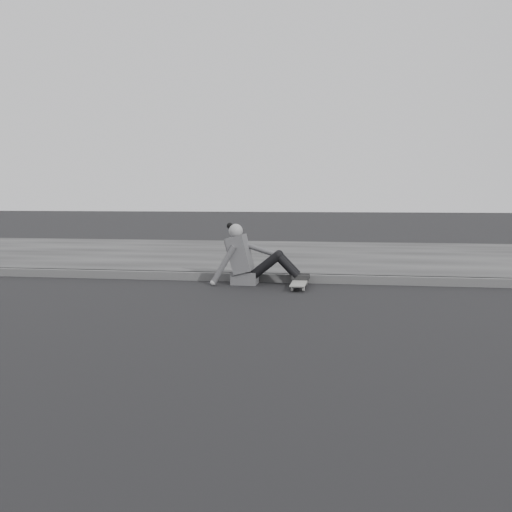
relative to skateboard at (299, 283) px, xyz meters
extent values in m
plane|color=black|center=(1.41, -2.07, -0.07)|extent=(80.00, 80.00, 0.00)
cube|color=#4C4C4C|center=(1.41, 0.51, -0.01)|extent=(24.00, 0.16, 0.12)
cube|color=#373737|center=(1.41, 3.53, -0.01)|extent=(24.00, 6.00, 0.12)
cylinder|color=#9B9C97|center=(-0.07, -0.26, -0.04)|extent=(0.03, 0.05, 0.05)
cylinder|color=#9B9C97|center=(0.07, -0.26, -0.04)|extent=(0.03, 0.05, 0.05)
cylinder|color=#9B9C97|center=(-0.07, 0.26, -0.04)|extent=(0.03, 0.05, 0.05)
cylinder|color=#9B9C97|center=(0.07, 0.26, -0.04)|extent=(0.03, 0.05, 0.05)
cube|color=#2F2F31|center=(0.00, -0.26, -0.02)|extent=(0.16, 0.04, 0.03)
cube|color=#2F2F31|center=(0.00, 0.26, -0.02)|extent=(0.16, 0.04, 0.03)
cube|color=gray|center=(0.00, 0.00, 0.01)|extent=(0.20, 0.78, 0.02)
cube|color=#4C4B4E|center=(-0.80, 0.25, 0.02)|extent=(0.36, 0.34, 0.18)
cube|color=#4C4B4E|center=(-0.87, 0.25, 0.36)|extent=(0.37, 0.40, 0.57)
cube|color=#4C4B4E|center=(-1.00, 0.25, 0.48)|extent=(0.14, 0.30, 0.20)
cylinder|color=gray|center=(-0.92, 0.25, 0.60)|extent=(0.09, 0.09, 0.08)
sphere|color=gray|center=(-0.93, 0.25, 0.69)|extent=(0.20, 0.20, 0.20)
sphere|color=black|center=(-1.02, 0.27, 0.76)|extent=(0.09, 0.09, 0.09)
cylinder|color=black|center=(-0.49, 0.16, 0.21)|extent=(0.43, 0.13, 0.39)
cylinder|color=black|center=(-0.49, 0.34, 0.21)|extent=(0.43, 0.13, 0.39)
cylinder|color=black|center=(-0.19, 0.16, 0.21)|extent=(0.35, 0.11, 0.36)
cylinder|color=black|center=(-0.19, 0.34, 0.21)|extent=(0.35, 0.11, 0.36)
sphere|color=black|center=(-0.32, 0.16, 0.35)|extent=(0.13, 0.13, 0.13)
sphere|color=black|center=(-0.32, 0.34, 0.35)|extent=(0.13, 0.13, 0.13)
cube|color=black|center=(0.00, 0.16, 0.05)|extent=(0.24, 0.08, 0.07)
cube|color=black|center=(0.00, 0.34, 0.05)|extent=(0.24, 0.08, 0.07)
cylinder|color=#4C4B4E|center=(-1.07, 0.04, 0.22)|extent=(0.38, 0.08, 0.58)
sphere|color=gray|center=(-1.22, 0.03, -0.03)|extent=(0.08, 0.08, 0.08)
cylinder|color=#4C4B4E|center=(-0.63, 0.41, 0.42)|extent=(0.48, 0.08, 0.21)
camera|label=1|loc=(0.59, -7.70, 1.18)|focal=40.00mm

